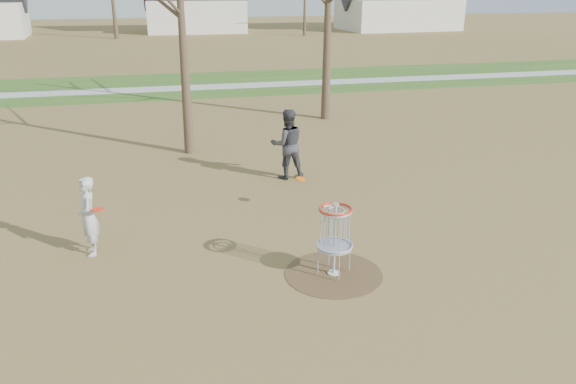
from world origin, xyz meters
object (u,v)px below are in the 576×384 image
Objects in this scene: player_standing at (88,216)px; disc_grounded at (333,273)px; player_throwing at (287,144)px; disc_golf_basket at (335,228)px.

disc_grounded is at bearing 57.59° from player_standing.
player_throwing is 5.47m from disc_golf_basket.
disc_grounded is 0.89m from disc_golf_basket.
disc_golf_basket is at bearing 57.53° from player_standing.
player_standing is at bearing 36.61° from player_throwing.
player_standing is 0.83× the size of player_throwing.
player_throwing reaches higher than disc_grounded.
disc_grounded is (4.36, -1.90, -0.77)m from player_standing.
disc_grounded is at bearing 76.79° from disc_golf_basket.
disc_grounded is at bearing 85.57° from player_throwing.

